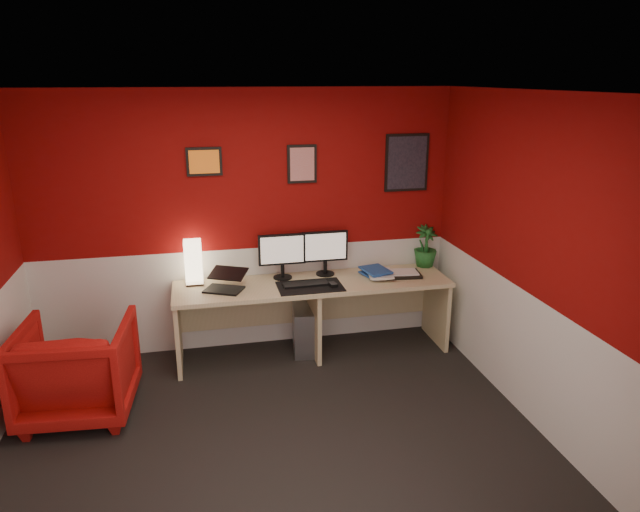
# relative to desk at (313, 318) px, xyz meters

# --- Properties ---
(ground) EXTENTS (4.00, 3.50, 0.01)m
(ground) POSITION_rel_desk_xyz_m (-0.58, -1.41, -0.36)
(ground) COLOR black
(ground) RESTS_ON ground
(ceiling) EXTENTS (4.00, 3.50, 0.01)m
(ceiling) POSITION_rel_desk_xyz_m (-0.58, -1.41, 2.13)
(ceiling) COLOR white
(ceiling) RESTS_ON ground
(wall_back) EXTENTS (4.00, 0.01, 2.50)m
(wall_back) POSITION_rel_desk_xyz_m (-0.58, 0.34, 0.89)
(wall_back) COLOR maroon
(wall_back) RESTS_ON ground
(wall_front) EXTENTS (4.00, 0.01, 2.50)m
(wall_front) POSITION_rel_desk_xyz_m (-0.58, -3.16, 0.89)
(wall_front) COLOR maroon
(wall_front) RESTS_ON ground
(wall_right) EXTENTS (0.01, 3.50, 2.50)m
(wall_right) POSITION_rel_desk_xyz_m (1.42, -1.41, 0.89)
(wall_right) COLOR maroon
(wall_right) RESTS_ON ground
(wainscot_back) EXTENTS (4.00, 0.01, 1.00)m
(wainscot_back) POSITION_rel_desk_xyz_m (-0.58, 0.34, 0.14)
(wainscot_back) COLOR silver
(wainscot_back) RESTS_ON ground
(wainscot_right) EXTENTS (0.01, 3.50, 1.00)m
(wainscot_right) POSITION_rel_desk_xyz_m (1.42, -1.41, 0.14)
(wainscot_right) COLOR silver
(wainscot_right) RESTS_ON ground
(desk) EXTENTS (2.60, 0.65, 0.73)m
(desk) POSITION_rel_desk_xyz_m (0.00, 0.00, 0.00)
(desk) COLOR tan
(desk) RESTS_ON ground
(shoji_lamp) EXTENTS (0.16, 0.16, 0.40)m
(shoji_lamp) POSITION_rel_desk_xyz_m (-1.09, 0.20, 0.56)
(shoji_lamp) COLOR #FFE5B2
(shoji_lamp) RESTS_ON desk
(laptop) EXTENTS (0.40, 0.35, 0.22)m
(laptop) POSITION_rel_desk_xyz_m (-0.84, -0.04, 0.47)
(laptop) COLOR black
(laptop) RESTS_ON desk
(monitor_left) EXTENTS (0.45, 0.06, 0.58)m
(monitor_left) POSITION_rel_desk_xyz_m (-0.26, 0.18, 0.66)
(monitor_left) COLOR black
(monitor_left) RESTS_ON desk
(monitor_right) EXTENTS (0.45, 0.06, 0.58)m
(monitor_right) POSITION_rel_desk_xyz_m (0.16, 0.19, 0.66)
(monitor_right) COLOR black
(monitor_right) RESTS_ON desk
(desk_mat) EXTENTS (0.60, 0.38, 0.01)m
(desk_mat) POSITION_rel_desk_xyz_m (-0.05, -0.11, 0.37)
(desk_mat) COLOR black
(desk_mat) RESTS_ON desk
(keyboard) EXTENTS (0.42, 0.15, 0.02)m
(keyboard) POSITION_rel_desk_xyz_m (-0.09, -0.07, 0.38)
(keyboard) COLOR black
(keyboard) RESTS_ON desk_mat
(mouse) EXTENTS (0.07, 0.11, 0.03)m
(mouse) POSITION_rel_desk_xyz_m (0.15, -0.15, 0.39)
(mouse) COLOR black
(mouse) RESTS_ON desk_mat
(book_bottom) EXTENTS (0.27, 0.31, 0.03)m
(book_bottom) POSITION_rel_desk_xyz_m (0.52, 0.02, 0.38)
(book_bottom) COLOR #214C97
(book_bottom) RESTS_ON desk
(book_middle) EXTENTS (0.28, 0.35, 0.02)m
(book_middle) POSITION_rel_desk_xyz_m (0.54, 0.00, 0.40)
(book_middle) COLOR silver
(book_middle) RESTS_ON book_bottom
(book_top) EXTENTS (0.28, 0.34, 0.03)m
(book_top) POSITION_rel_desk_xyz_m (0.51, -0.00, 0.43)
(book_top) COLOR #214C97
(book_top) RESTS_ON book_middle
(zen_tray) EXTENTS (0.38, 0.29, 0.03)m
(zen_tray) POSITION_rel_desk_xyz_m (0.89, -0.00, 0.38)
(zen_tray) COLOR black
(zen_tray) RESTS_ON desk
(potted_plant) EXTENTS (0.28, 0.28, 0.42)m
(potted_plant) POSITION_rel_desk_xyz_m (1.22, 0.23, 0.57)
(potted_plant) COLOR #19591E
(potted_plant) RESTS_ON desk
(pc_tower) EXTENTS (0.25, 0.47, 0.45)m
(pc_tower) POSITION_rel_desk_xyz_m (-0.08, 0.07, -0.14)
(pc_tower) COLOR #99999E
(pc_tower) RESTS_ON ground
(armchair) EXTENTS (0.89, 0.92, 0.78)m
(armchair) POSITION_rel_desk_xyz_m (-2.03, -0.63, 0.02)
(armchair) COLOR #B71611
(armchair) RESTS_ON ground
(art_left) EXTENTS (0.32, 0.02, 0.26)m
(art_left) POSITION_rel_desk_xyz_m (-0.94, 0.33, 1.49)
(art_left) COLOR orange
(art_left) RESTS_ON wall_back
(art_center) EXTENTS (0.28, 0.02, 0.36)m
(art_center) POSITION_rel_desk_xyz_m (-0.03, 0.33, 1.44)
(art_center) COLOR red
(art_center) RESTS_ON wall_back
(art_right) EXTENTS (0.44, 0.02, 0.56)m
(art_right) POSITION_rel_desk_xyz_m (1.01, 0.33, 1.42)
(art_right) COLOR black
(art_right) RESTS_ON wall_back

